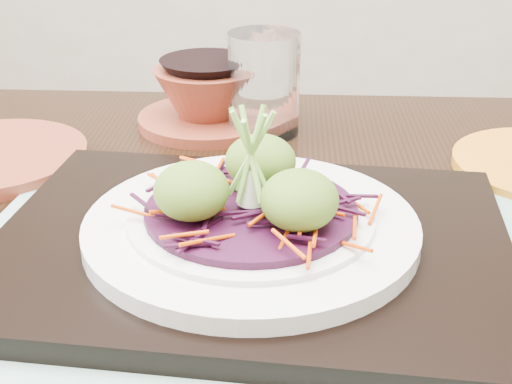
% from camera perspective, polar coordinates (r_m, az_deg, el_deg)
% --- Properties ---
extents(dining_table, '(1.28, 0.94, 0.74)m').
position_cam_1_polar(dining_table, '(0.64, -1.56, -11.77)').
color(dining_table, black).
rests_on(dining_table, ground).
extents(placemat, '(0.47, 0.38, 0.00)m').
position_cam_1_polar(placemat, '(0.56, -0.38, -5.24)').
color(placemat, '#84AA9F').
rests_on(placemat, dining_table).
extents(serving_tray, '(0.41, 0.31, 0.02)m').
position_cam_1_polar(serving_tray, '(0.56, -0.38, -4.28)').
color(serving_tray, black).
rests_on(serving_tray, placemat).
extents(white_plate, '(0.26, 0.26, 0.02)m').
position_cam_1_polar(white_plate, '(0.55, -0.39, -2.70)').
color(white_plate, silver).
rests_on(white_plate, serving_tray).
extents(cabbage_bed, '(0.16, 0.16, 0.01)m').
position_cam_1_polar(cabbage_bed, '(0.54, -0.39, -1.49)').
color(cabbage_bed, '#380B28').
rests_on(cabbage_bed, white_plate).
extents(carrot_julienne, '(0.20, 0.20, 0.01)m').
position_cam_1_polar(carrot_julienne, '(0.54, -0.39, -0.74)').
color(carrot_julienne, '#C53B03').
rests_on(carrot_julienne, cabbage_bed).
extents(guacamole_scoops, '(0.14, 0.12, 0.04)m').
position_cam_1_polar(guacamole_scoops, '(0.53, -0.41, 0.68)').
color(guacamole_scoops, '#4F7222').
rests_on(guacamole_scoops, cabbage_bed).
extents(scallion_garnish, '(0.06, 0.06, 0.09)m').
position_cam_1_polar(scallion_garnish, '(0.52, -0.41, 2.65)').
color(scallion_garnish, '#7BB749').
rests_on(scallion_garnish, cabbage_bed).
extents(water_glass, '(0.10, 0.10, 0.11)m').
position_cam_1_polar(water_glass, '(0.80, 0.64, 8.64)').
color(water_glass, white).
rests_on(water_glass, dining_table).
extents(terracotta_bowl_set, '(0.19, 0.19, 0.07)m').
position_cam_1_polar(terracotta_bowl_set, '(0.83, -3.95, 7.37)').
color(terracotta_bowl_set, maroon).
rests_on(terracotta_bowl_set, dining_table).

